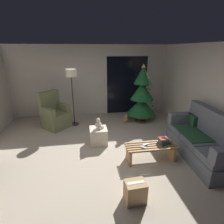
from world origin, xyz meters
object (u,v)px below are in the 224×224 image
object	(u,v)px
christmas_tree	(142,96)
floor_lamp	(71,78)
remote_white	(146,145)
ottoman	(98,136)
coffee_table	(151,150)
teddy_bear_cream	(98,124)
armchair	(55,115)
remote_silver	(143,147)
book_stack	(164,141)
cardboard_box_taped_mid_floor	(135,192)
teddy_bear_honey_by_tree	(126,119)
cell_phone	(165,138)
couch	(204,141)

from	to	relation	value
christmas_tree	floor_lamp	xyz separation A→B (m)	(-2.27, -0.05, 0.66)
remote_white	ottoman	world-z (taller)	ottoman
coffee_table	christmas_tree	distance (m)	2.47
teddy_bear_cream	remote_white	bearing A→B (deg)	-43.21
armchair	ottoman	size ratio (longest dim) A/B	2.57
armchair	remote_silver	bearing A→B (deg)	-46.79
coffee_table	ottoman	bearing A→B (deg)	139.18
christmas_tree	armchair	bearing A→B (deg)	-176.84
coffee_table	remote_silver	distance (m)	0.26
coffee_table	book_stack	distance (m)	0.36
floor_lamp	cardboard_box_taped_mid_floor	world-z (taller)	floor_lamp
book_stack	christmas_tree	xyz separation A→B (m)	(0.23, 2.32, 0.41)
floor_lamp	teddy_bear_honey_by_tree	xyz separation A→B (m)	(1.69, -0.11, -1.38)
book_stack	cell_phone	size ratio (longest dim) A/B	1.97
cell_phone	teddy_bear_cream	distance (m)	1.65
cell_phone	cardboard_box_taped_mid_floor	xyz separation A→B (m)	(-0.97, -1.05, -0.33)
remote_white	floor_lamp	bearing A→B (deg)	14.02
couch	remote_silver	world-z (taller)	couch
remote_white	cardboard_box_taped_mid_floor	xyz separation A→B (m)	(-0.53, -1.07, -0.21)
couch	coffee_table	world-z (taller)	couch
remote_silver	armchair	bearing A→B (deg)	-91.41
christmas_tree	cell_phone	bearing A→B (deg)	-95.04
teddy_bear_cream	cell_phone	bearing A→B (deg)	-33.29
couch	ottoman	xyz separation A→B (m)	(-2.28, 1.00, -0.19)
remote_silver	teddy_bear_cream	size ratio (longest dim) A/B	0.55
armchair	cardboard_box_taped_mid_floor	size ratio (longest dim) A/B	3.12
cardboard_box_taped_mid_floor	couch	bearing A→B (deg)	27.64
christmas_tree	teddy_bear_cream	size ratio (longest dim) A/B	6.69
remote_white	remote_silver	xyz separation A→B (m)	(-0.09, -0.10, 0.00)
remote_silver	teddy_bear_cream	bearing A→B (deg)	-93.84
cell_phone	teddy_bear_honey_by_tree	world-z (taller)	cell_phone
couch	teddy_bear_cream	world-z (taller)	couch
couch	book_stack	distance (m)	0.91
armchair	teddy_bear_cream	bearing A→B (deg)	-45.02
couch	remote_white	world-z (taller)	couch
book_stack	christmas_tree	distance (m)	2.37
book_stack	remote_white	bearing A→B (deg)	179.66
teddy_bear_honey_by_tree	christmas_tree	bearing A→B (deg)	15.58
remote_silver	cardboard_box_taped_mid_floor	distance (m)	1.08
remote_white	floor_lamp	distance (m)	3.01
remote_silver	cell_phone	world-z (taller)	cell_phone
cell_phone	floor_lamp	size ratio (longest dim) A/B	0.08
couch	teddy_bear_honey_by_tree	distance (m)	2.60
couch	floor_lamp	xyz separation A→B (m)	(-2.95, 2.36, 1.11)
floor_lamp	coffee_table	bearing A→B (deg)	-52.75
couch	coffee_table	size ratio (longest dim) A/B	1.79
coffee_table	teddy_bear_honey_by_tree	bearing A→B (deg)	91.23
book_stack	ottoman	size ratio (longest dim) A/B	0.65
book_stack	cell_phone	xyz separation A→B (m)	(0.02, -0.01, 0.07)
coffee_table	book_stack	world-z (taller)	book_stack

